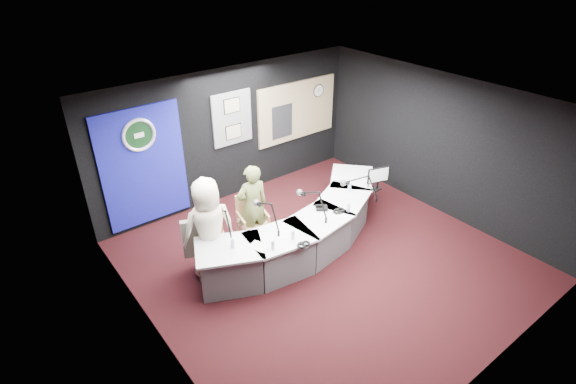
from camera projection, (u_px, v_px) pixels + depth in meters
ground at (325, 260)px, 7.92m from camera, size 6.00×6.00×0.00m
ceiling at (333, 108)px, 6.52m from camera, size 6.00×6.00×0.02m
wall_back at (230, 135)px, 9.27m from camera, size 6.00×0.02×2.80m
wall_front at (504, 294)px, 5.17m from camera, size 6.00×0.02×2.80m
wall_left at (151, 265)px, 5.62m from camera, size 0.02×6.00×2.80m
wall_right at (441, 145)px, 8.82m from camera, size 0.02×6.00×2.80m
broadcast_desk at (303, 230)px, 8.08m from camera, size 4.50×1.90×0.75m
backdrop_panel at (144, 167)px, 8.31m from camera, size 1.60×0.05×2.30m
agency_seal at (139, 135)px, 7.96m from camera, size 0.63×0.07×0.63m
seal_center at (139, 135)px, 7.96m from camera, size 0.48×0.01×0.48m
pinboard at (232, 119)px, 9.10m from camera, size 0.90×0.04×1.10m
framed_photo_upper at (232, 106)px, 8.94m from camera, size 0.34×0.02×0.27m
framed_photo_lower at (234, 132)px, 9.22m from camera, size 0.34×0.02×0.27m
booth_window_frame at (297, 110)px, 10.11m from camera, size 2.12×0.06×1.32m
booth_glow at (297, 111)px, 10.10m from camera, size 2.00×0.02×1.20m
equipment_rack at (282, 122)px, 9.92m from camera, size 0.55×0.02×0.75m
wall_clock at (319, 91)px, 10.23m from camera, size 0.28×0.01×0.28m
armchair_left at (211, 247)px, 7.40m from camera, size 0.76×0.76×1.03m
armchair_right at (253, 219)px, 8.09m from camera, size 0.71×0.71×1.07m
draped_jacket at (197, 238)px, 7.45m from camera, size 0.50×0.29×0.70m
person_man at (209, 228)px, 7.22m from camera, size 0.95×0.71×1.77m
person_woman at (252, 206)px, 7.96m from camera, size 0.64×0.48×1.61m
computer_monitor at (378, 175)px, 8.43m from camera, size 0.38×0.14×0.27m
desk_phone at (322, 208)px, 7.97m from camera, size 0.25×0.25×0.05m
headphones_near at (339, 211)px, 7.90m from camera, size 0.20×0.20×0.03m
headphones_far at (304, 244)px, 7.04m from camera, size 0.22×0.22×0.04m
paper_stack at (259, 246)px, 7.02m from camera, size 0.31×0.37×0.00m
notepad at (282, 235)px, 7.29m from camera, size 0.30×0.33×0.00m
boom_mic_a at (223, 219)px, 7.15m from camera, size 0.21×0.73×0.60m
boom_mic_b at (267, 212)px, 7.33m from camera, size 0.16×0.74×0.60m
boom_mic_c at (313, 201)px, 7.64m from camera, size 0.20×0.73×0.60m
boom_mic_d at (360, 186)px, 8.09m from camera, size 0.54×0.58×0.60m
water_bottles at (314, 213)px, 7.69m from camera, size 3.15×0.64×0.18m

